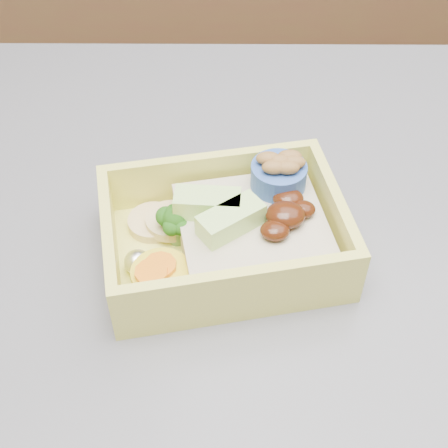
{
  "coord_description": "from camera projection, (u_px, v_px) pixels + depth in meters",
  "views": [
    {
      "loc": [
        -0.2,
        -0.27,
        1.27
      ],
      "look_at": [
        -0.2,
        0.03,
        0.95
      ],
      "focal_mm": 50.0,
      "sensor_mm": 36.0,
      "label": 1
    }
  ],
  "objects": [
    {
      "name": "bento_box",
      "position": [
        231.0,
        232.0,
        0.44
      ],
      "size": [
        0.19,
        0.15,
        0.06
      ],
      "rotation": [
        0.0,
        0.0,
        0.2
      ],
      "color": "#E6E25F",
      "rests_on": "island"
    }
  ]
}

